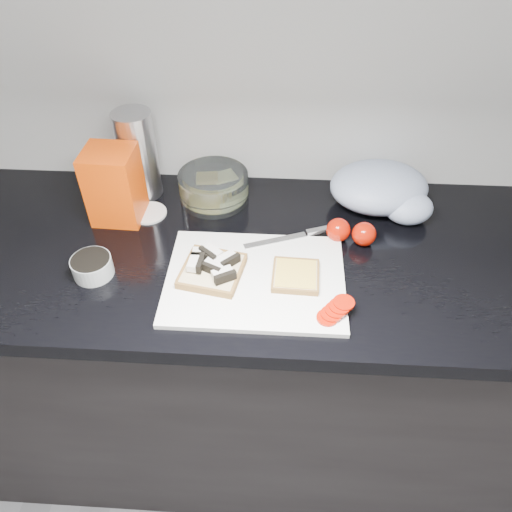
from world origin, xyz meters
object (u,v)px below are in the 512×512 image
Objects in this scene: glass_bowl at (214,187)px; bread_bag at (114,185)px; steel_canister at (138,155)px; cutting_board at (255,279)px.

bread_bag is at bearing -159.11° from glass_bowl.
steel_canister is (0.04, 0.10, 0.02)m from bread_bag.
bread_bag is 0.81× the size of steel_canister.
glass_bowl is 0.21m from steel_canister.
bread_bag is at bearing 149.16° from cutting_board.
steel_canister is at bearing 135.26° from cutting_board.
cutting_board is 0.47m from steel_canister.
cutting_board is 0.33m from glass_bowl.
bread_bag reaches higher than cutting_board.
steel_canister is (-0.20, 0.02, 0.08)m from glass_bowl.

